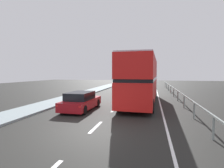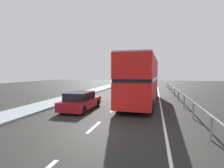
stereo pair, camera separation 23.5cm
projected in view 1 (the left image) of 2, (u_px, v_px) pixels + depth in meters
name	position (u px, v px, depth m)	size (l,w,h in m)	color
ground_plane	(90.00, 134.00, 8.39)	(73.78, 120.00, 0.10)	black
lane_paint_markings	(145.00, 104.00, 16.23)	(3.69, 46.00, 0.01)	silver
bridge_side_railing	(181.00, 95.00, 15.94)	(0.10, 42.00, 1.04)	gray
double_decker_bus_red	(141.00, 79.00, 16.60)	(3.03, 11.60, 4.22)	red
hatchback_car_near	(81.00, 101.00, 13.46)	(1.88, 4.33, 1.37)	maroon
sedan_car_ahead	(124.00, 85.00, 30.20)	(2.04, 4.40, 1.44)	gray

